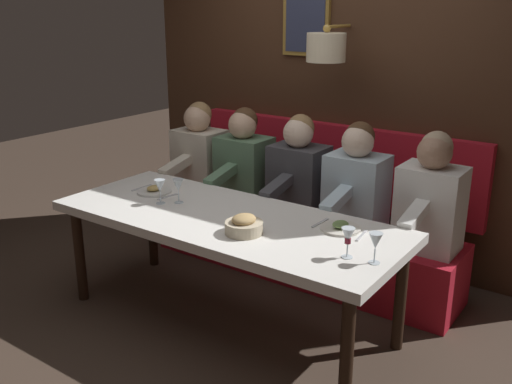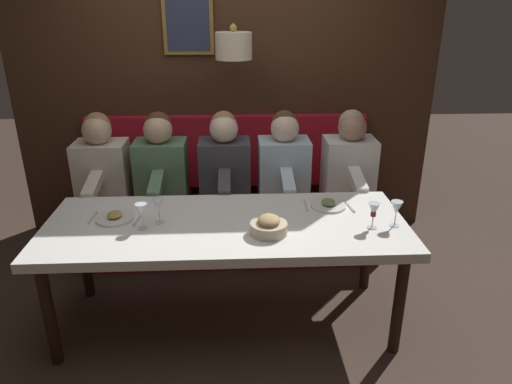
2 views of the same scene
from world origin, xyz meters
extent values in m
plane|color=#423328|center=(0.00, 0.00, 0.00)|extent=(12.00, 12.00, 0.00)
cube|color=white|center=(0.00, 0.00, 0.71)|extent=(0.90, 2.25, 0.06)
cylinder|color=black|center=(-0.35, -1.03, 0.34)|extent=(0.07, 0.07, 0.68)
cylinder|color=black|center=(-0.35, 1.03, 0.34)|extent=(0.07, 0.07, 0.68)
cylinder|color=black|center=(0.35, -1.03, 0.34)|extent=(0.07, 0.07, 0.68)
cylinder|color=black|center=(0.35, 1.03, 0.34)|extent=(0.07, 0.07, 0.68)
cube|color=red|center=(0.89, 0.00, 0.23)|extent=(0.52, 2.45, 0.45)
cube|color=#422819|center=(1.48, 0.00, 1.45)|extent=(0.10, 3.65, 2.90)
cube|color=red|center=(1.39, 0.00, 0.77)|extent=(0.10, 2.45, 0.64)
cube|color=olive|center=(1.42, 0.29, 1.85)|extent=(0.04, 0.41, 0.50)
cube|color=#2D334C|center=(1.40, 0.29, 1.85)|extent=(0.01, 0.35, 0.44)
cylinder|color=#B78E3D|center=(1.25, -0.07, 1.84)|extent=(0.35, 0.02, 0.02)
cylinder|color=beige|center=(1.08, -0.07, 1.70)|extent=(0.28, 0.28, 0.20)
sphere|color=#B78E3D|center=(1.08, -0.07, 1.83)|extent=(0.06, 0.06, 0.06)
cube|color=white|center=(0.89, -0.98, 0.73)|extent=(0.30, 0.40, 0.56)
sphere|color=#A37A60|center=(0.87, -0.98, 1.11)|extent=(0.22, 0.22, 0.22)
sphere|color=tan|center=(0.90, -0.98, 1.14)|extent=(0.20, 0.20, 0.20)
cube|color=white|center=(0.60, -0.98, 0.77)|extent=(0.33, 0.09, 0.14)
cube|color=silver|center=(0.89, -0.45, 0.73)|extent=(0.30, 0.40, 0.56)
sphere|color=beige|center=(0.87, -0.45, 1.11)|extent=(0.22, 0.22, 0.22)
sphere|color=#4C331E|center=(0.90, -0.45, 1.14)|extent=(0.20, 0.20, 0.20)
cube|color=silver|center=(0.60, -0.45, 0.77)|extent=(0.33, 0.09, 0.14)
cube|color=#3D3D42|center=(0.89, 0.02, 0.73)|extent=(0.30, 0.40, 0.56)
sphere|color=beige|center=(0.87, 0.02, 1.11)|extent=(0.22, 0.22, 0.22)
sphere|color=#937047|center=(0.90, 0.02, 1.14)|extent=(0.20, 0.20, 0.20)
cube|color=#3D3D42|center=(0.60, 0.02, 0.77)|extent=(0.33, 0.09, 0.14)
cube|color=#567A5B|center=(0.89, 0.52, 0.73)|extent=(0.30, 0.40, 0.56)
sphere|color=#D1A889|center=(0.87, 0.52, 1.11)|extent=(0.22, 0.22, 0.22)
sphere|color=#4C331E|center=(0.90, 0.52, 1.14)|extent=(0.20, 0.20, 0.20)
cube|color=#567A5B|center=(0.60, 0.52, 0.77)|extent=(0.33, 0.09, 0.14)
cube|color=beige|center=(0.89, 0.98, 0.73)|extent=(0.30, 0.40, 0.56)
sphere|color=#D1A889|center=(0.87, 0.98, 1.11)|extent=(0.22, 0.22, 0.22)
sphere|color=#937047|center=(0.90, 0.98, 1.14)|extent=(0.20, 0.20, 0.20)
cube|color=beige|center=(0.60, 0.98, 0.77)|extent=(0.33, 0.09, 0.14)
cylinder|color=silver|center=(0.21, -0.68, 0.75)|extent=(0.24, 0.24, 0.01)
ellipsoid|color=#668447|center=(0.21, -0.68, 0.77)|extent=(0.11, 0.09, 0.04)
cube|color=silver|center=(0.19, -0.83, 0.74)|extent=(0.17, 0.04, 0.01)
cube|color=silver|center=(0.23, -0.54, 0.74)|extent=(0.18, 0.02, 0.01)
cylinder|color=silver|center=(0.08, 0.70, 0.75)|extent=(0.24, 0.24, 0.01)
ellipsoid|color=#AD8E4C|center=(0.08, 0.70, 0.77)|extent=(0.11, 0.09, 0.04)
cube|color=silver|center=(0.06, 0.55, 0.74)|extent=(0.17, 0.04, 0.01)
cube|color=silver|center=(0.10, 0.84, 0.74)|extent=(0.18, 0.02, 0.01)
cylinder|color=silver|center=(-0.10, -1.03, 0.74)|extent=(0.06, 0.06, 0.00)
cylinder|color=silver|center=(-0.10, -1.03, 0.78)|extent=(0.01, 0.01, 0.07)
cone|color=silver|center=(-0.10, -1.03, 0.86)|extent=(0.07, 0.07, 0.08)
cylinder|color=silver|center=(-0.12, -0.89, 0.74)|extent=(0.06, 0.06, 0.00)
cylinder|color=silver|center=(-0.12, -0.89, 0.78)|extent=(0.01, 0.01, 0.07)
cone|color=silver|center=(-0.12, -0.89, 0.86)|extent=(0.07, 0.07, 0.08)
cylinder|color=maroon|center=(-0.12, -0.89, 0.83)|extent=(0.03, 0.03, 0.03)
cylinder|color=silver|center=(-0.06, 0.50, 0.74)|extent=(0.06, 0.06, 0.00)
cylinder|color=silver|center=(-0.06, 0.50, 0.78)|extent=(0.01, 0.01, 0.07)
cone|color=silver|center=(-0.06, 0.50, 0.86)|extent=(0.07, 0.07, 0.08)
cylinder|color=silver|center=(0.02, 0.41, 0.74)|extent=(0.06, 0.06, 0.00)
cylinder|color=silver|center=(0.02, 0.41, 0.78)|extent=(0.01, 0.01, 0.07)
cone|color=silver|center=(0.02, 0.41, 0.86)|extent=(0.07, 0.07, 0.08)
cylinder|color=beige|center=(-0.16, -0.26, 0.78)|extent=(0.22, 0.22, 0.07)
ellipsoid|color=tan|center=(-0.16, -0.26, 0.83)|extent=(0.15, 0.13, 0.06)
camera|label=1|loc=(-2.62, -2.07, 1.99)|focal=40.23mm
camera|label=2|loc=(-2.64, -0.06, 2.03)|focal=32.95mm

